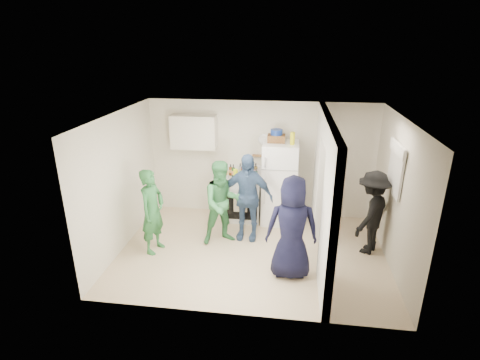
% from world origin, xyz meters
% --- Properties ---
extents(floor, '(4.80, 4.80, 0.00)m').
position_xyz_m(floor, '(0.00, 0.00, 0.00)').
color(floor, '#CFB592').
rests_on(floor, ground).
extents(wall_back, '(4.80, 0.00, 4.80)m').
position_xyz_m(wall_back, '(0.00, 1.70, 1.25)').
color(wall_back, silver).
rests_on(wall_back, floor).
extents(wall_front, '(4.80, 0.00, 4.80)m').
position_xyz_m(wall_front, '(0.00, -1.70, 1.25)').
color(wall_front, silver).
rests_on(wall_front, floor).
extents(wall_left, '(0.00, 3.40, 3.40)m').
position_xyz_m(wall_left, '(-2.40, 0.00, 1.25)').
color(wall_left, silver).
rests_on(wall_left, floor).
extents(wall_right, '(0.00, 3.40, 3.40)m').
position_xyz_m(wall_right, '(2.40, 0.00, 1.25)').
color(wall_right, silver).
rests_on(wall_right, floor).
extents(ceiling, '(4.80, 4.80, 0.00)m').
position_xyz_m(ceiling, '(0.00, 0.00, 2.50)').
color(ceiling, white).
rests_on(ceiling, wall_back).
extents(partition_pier_back, '(0.12, 1.20, 2.50)m').
position_xyz_m(partition_pier_back, '(1.20, 1.10, 1.25)').
color(partition_pier_back, silver).
rests_on(partition_pier_back, floor).
extents(partition_pier_front, '(0.12, 1.20, 2.50)m').
position_xyz_m(partition_pier_front, '(1.20, -1.10, 1.25)').
color(partition_pier_front, silver).
rests_on(partition_pier_front, floor).
extents(partition_header, '(0.12, 1.00, 0.40)m').
position_xyz_m(partition_header, '(1.20, 0.00, 2.30)').
color(partition_header, silver).
rests_on(partition_header, partition_pier_back).
extents(stove, '(0.79, 0.66, 0.94)m').
position_xyz_m(stove, '(-0.35, 1.37, 0.47)').
color(stove, white).
rests_on(stove, floor).
extents(upper_cabinet, '(0.95, 0.34, 0.70)m').
position_xyz_m(upper_cabinet, '(-1.40, 1.52, 1.85)').
color(upper_cabinet, silver).
rests_on(upper_cabinet, wall_back).
extents(fridge, '(0.71, 0.69, 1.73)m').
position_xyz_m(fridge, '(0.43, 1.34, 0.86)').
color(fridge, white).
rests_on(fridge, floor).
extents(wicker_basket, '(0.35, 0.25, 0.15)m').
position_xyz_m(wicker_basket, '(0.33, 1.39, 1.80)').
color(wicker_basket, brown).
rests_on(wicker_basket, fridge).
extents(blue_bowl, '(0.24, 0.24, 0.11)m').
position_xyz_m(blue_bowl, '(0.33, 1.39, 1.93)').
color(blue_bowl, navy).
rests_on(blue_bowl, wicker_basket).
extents(yellow_cup_stack_top, '(0.09, 0.09, 0.25)m').
position_xyz_m(yellow_cup_stack_top, '(0.65, 1.24, 1.85)').
color(yellow_cup_stack_top, yellow).
rests_on(yellow_cup_stack_top, fridge).
extents(wall_clock, '(0.22, 0.02, 0.22)m').
position_xyz_m(wall_clock, '(0.05, 1.68, 1.70)').
color(wall_clock, white).
rests_on(wall_clock, wall_back).
extents(spice_shelf, '(0.35, 0.08, 0.03)m').
position_xyz_m(spice_shelf, '(0.00, 1.65, 1.35)').
color(spice_shelf, olive).
rests_on(spice_shelf, wall_back).
extents(nook_window, '(0.03, 0.70, 0.80)m').
position_xyz_m(nook_window, '(2.38, 0.20, 1.65)').
color(nook_window, black).
rests_on(nook_window, wall_right).
extents(nook_window_frame, '(0.04, 0.76, 0.86)m').
position_xyz_m(nook_window_frame, '(2.36, 0.20, 1.65)').
color(nook_window_frame, white).
rests_on(nook_window_frame, wall_right).
extents(nook_valance, '(0.04, 0.82, 0.18)m').
position_xyz_m(nook_valance, '(2.34, 0.20, 2.00)').
color(nook_valance, white).
rests_on(nook_valance, wall_right).
extents(yellow_cup_stack_stove, '(0.09, 0.09, 0.25)m').
position_xyz_m(yellow_cup_stack_stove, '(-0.47, 1.15, 1.07)').
color(yellow_cup_stack_stove, '#EBFF15').
rests_on(yellow_cup_stack_stove, stove).
extents(red_cup, '(0.09, 0.09, 0.12)m').
position_xyz_m(red_cup, '(-0.13, 1.17, 1.00)').
color(red_cup, red).
rests_on(red_cup, stove).
extents(person_green_left, '(0.51, 0.65, 1.58)m').
position_xyz_m(person_green_left, '(-1.78, -0.17, 0.79)').
color(person_green_left, '#2A693A').
rests_on(person_green_left, floor).
extents(person_green_center, '(0.97, 0.89, 1.62)m').
position_xyz_m(person_green_center, '(-0.58, 0.31, 0.81)').
color(person_green_center, '#3C894E').
rests_on(person_green_center, floor).
extents(person_denim, '(1.03, 0.50, 1.71)m').
position_xyz_m(person_denim, '(-0.16, 0.54, 0.86)').
color(person_denim, '#3B5782').
rests_on(person_denim, floor).
extents(person_navy, '(0.88, 0.61, 1.73)m').
position_xyz_m(person_navy, '(0.70, -0.61, 0.86)').
color(person_navy, black).
rests_on(person_navy, floor).
extents(person_nook, '(1.02, 1.15, 1.55)m').
position_xyz_m(person_nook, '(2.10, 0.33, 0.77)').
color(person_nook, black).
rests_on(person_nook, floor).
extents(bottle_a, '(0.07, 0.07, 0.24)m').
position_xyz_m(bottle_a, '(-0.62, 1.48, 1.06)').
color(bottle_a, brown).
rests_on(bottle_a, stove).
extents(bottle_b, '(0.07, 0.07, 0.30)m').
position_xyz_m(bottle_b, '(-0.53, 1.31, 1.09)').
color(bottle_b, '#1B5321').
rests_on(bottle_b, stove).
extents(bottle_c, '(0.06, 0.06, 0.26)m').
position_xyz_m(bottle_c, '(-0.42, 1.51, 1.07)').
color(bottle_c, '#A4ABB2').
rests_on(bottle_c, stove).
extents(bottle_d, '(0.07, 0.07, 0.32)m').
position_xyz_m(bottle_d, '(-0.35, 1.34, 1.10)').
color(bottle_d, '#662B11').
rests_on(bottle_d, stove).
extents(bottle_e, '(0.06, 0.06, 0.25)m').
position_xyz_m(bottle_e, '(-0.24, 1.54, 1.07)').
color(bottle_e, gray).
rests_on(bottle_e, stove).
extents(bottle_f, '(0.07, 0.07, 0.27)m').
position_xyz_m(bottle_f, '(-0.17, 1.41, 1.08)').
color(bottle_f, '#143312').
rests_on(bottle_f, stove).
extents(bottle_g, '(0.08, 0.08, 0.28)m').
position_xyz_m(bottle_g, '(-0.09, 1.51, 1.08)').
color(bottle_g, olive).
rests_on(bottle_g, stove).
extents(bottle_h, '(0.07, 0.07, 0.33)m').
position_xyz_m(bottle_h, '(-0.66, 1.26, 1.11)').
color(bottle_h, silver).
rests_on(bottle_h, stove).
extents(bottle_i, '(0.06, 0.06, 0.31)m').
position_xyz_m(bottle_i, '(-0.28, 1.45, 1.10)').
color(bottle_i, '#682F11').
rests_on(bottle_i, stove).
extents(bottle_j, '(0.06, 0.06, 0.25)m').
position_xyz_m(bottle_j, '(-0.06, 1.27, 1.07)').
color(bottle_j, '#1E5834').
rests_on(bottle_j, stove).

